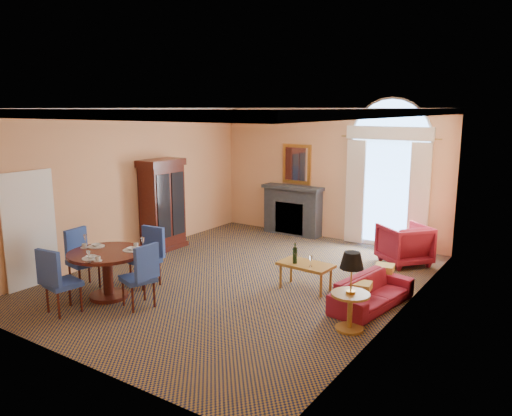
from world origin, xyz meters
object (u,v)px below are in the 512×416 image
Objects in this scene: armoire at (162,206)px; side_table at (351,282)px; armchair at (404,244)px; dining_table at (107,264)px; coffee_table at (305,265)px; sofa at (372,292)px.

side_table is (5.32, -1.64, -0.25)m from armoire.
armchair is 0.80× the size of side_table.
armchair is (3.63, 4.69, -0.18)m from dining_table.
armchair is 0.93× the size of coffee_table.
sofa is 1.46× the size of side_table.
side_table is at bearing -35.58° from coffee_table.
sofa is 1.83× the size of armchair.
side_table is at bearing 15.74° from dining_table.
armoire is at bearing 92.70° from sofa.
dining_table is 3.43m from coffee_table.
side_table reaches higher than sofa.
armoire reaches higher than sofa.
armoire reaches higher than side_table.
side_table is at bearing -17.10° from armoire.
armchair is at bearing 21.24° from armoire.
side_table is at bearing 44.60° from armchair.
sofa is at bearing -6.57° from armoire.
coffee_table is (2.62, 2.21, -0.14)m from dining_table.
armoire reaches higher than dining_table.
armoire is 5.36m from sofa.
dining_table is at bearing 1.65° from armchair.
dining_table is 4.47m from sofa.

